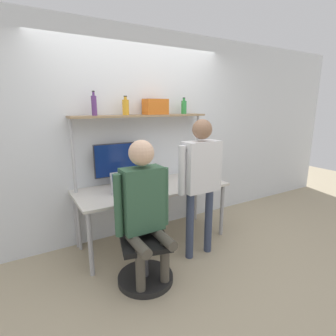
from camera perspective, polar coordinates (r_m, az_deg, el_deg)
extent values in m
plane|color=tan|center=(3.30, 0.15, -18.37)|extent=(12.00, 12.00, 0.00)
cube|color=silver|center=(3.56, -6.67, 7.09)|extent=(8.00, 0.06, 2.70)
cube|color=beige|center=(3.32, -3.44, -4.30)|extent=(1.89, 0.78, 0.03)
cylinder|color=#A5A5AA|center=(2.90, -16.53, -15.61)|extent=(0.05, 0.05, 0.71)
cylinder|color=#A5A5AA|center=(3.67, 11.63, -8.97)|extent=(0.05, 0.05, 0.71)
cylinder|color=#A5A5AA|center=(3.48, -19.25, -10.74)|extent=(0.05, 0.05, 0.71)
cylinder|color=#A5A5AA|center=(4.14, 5.54, -6.09)|extent=(0.05, 0.05, 0.71)
cube|color=#997A56|center=(3.39, -5.61, 11.26)|extent=(1.79, 0.26, 0.02)
cylinder|color=#B2B2B7|center=(3.25, -19.46, -3.89)|extent=(0.04, 0.04, 1.63)
cylinder|color=#B2B2B7|center=(3.95, 6.28, -0.19)|extent=(0.04, 0.04, 1.63)
cylinder|color=#333338|center=(3.41, -10.56, -3.64)|extent=(0.20, 0.20, 0.01)
cylinder|color=#333338|center=(3.39, -10.60, -2.53)|extent=(0.06, 0.06, 0.13)
cube|color=#333338|center=(3.34, -10.84, 1.80)|extent=(0.61, 0.01, 0.42)
cube|color=navy|center=(3.33, -10.80, 1.78)|extent=(0.58, 0.02, 0.39)
cube|color=#BCBCC1|center=(3.03, -8.60, -5.75)|extent=(0.33, 0.25, 0.01)
cube|color=black|center=(3.02, -8.47, -5.75)|extent=(0.28, 0.14, 0.00)
cube|color=#BCBCC1|center=(3.09, -9.42, -2.95)|extent=(0.33, 0.05, 0.25)
cube|color=navy|center=(3.08, -9.38, -3.00)|extent=(0.29, 0.03, 0.22)
cube|color=black|center=(3.09, -3.67, -5.25)|extent=(0.07, 0.15, 0.01)
cube|color=black|center=(3.09, -3.67, -5.15)|extent=(0.06, 0.13, 0.00)
cylinder|color=black|center=(2.90, -4.90, -22.72)|extent=(0.56, 0.56, 0.06)
cylinder|color=#4C4C51|center=(2.78, -4.99, -19.28)|extent=(0.06, 0.06, 0.35)
cube|color=black|center=(2.68, -5.08, -15.64)|extent=(0.56, 0.56, 0.05)
cube|color=black|center=(2.76, -6.04, -9.02)|extent=(0.41, 0.14, 0.45)
cylinder|color=#4C473D|center=(2.61, -6.01, -21.86)|extent=(0.09, 0.09, 0.46)
cylinder|color=#4C473D|center=(2.71, -0.70, -20.36)|extent=(0.09, 0.09, 0.46)
cylinder|color=#4C473D|center=(2.49, -6.47, -16.29)|extent=(0.10, 0.38, 0.10)
cylinder|color=#4C473D|center=(2.59, -1.06, -14.94)|extent=(0.10, 0.38, 0.10)
cube|color=#33593F|center=(2.53, -5.58, -6.84)|extent=(0.40, 0.20, 0.62)
cylinder|color=#33593F|center=(2.45, -10.80, -8.08)|extent=(0.08, 0.08, 0.59)
cylinder|color=#33593F|center=(2.63, -0.74, -6.24)|extent=(0.08, 0.08, 0.59)
sphere|color=#D8AD8C|center=(2.41, -5.82, 3.30)|extent=(0.24, 0.24, 0.24)
cylinder|color=#38425B|center=(3.08, 4.78, -12.41)|extent=(0.09, 0.09, 0.80)
cylinder|color=#38425B|center=(3.23, 8.80, -11.25)|extent=(0.09, 0.09, 0.80)
cube|color=silver|center=(2.93, 7.21, 0.33)|extent=(0.42, 0.20, 0.57)
cylinder|color=silver|center=(2.79, 3.06, -0.58)|extent=(0.08, 0.08, 0.54)
cylinder|color=silver|center=(3.09, 10.94, 0.59)|extent=(0.08, 0.08, 0.54)
sphere|color=#8C664C|center=(2.86, 7.45, 8.37)|extent=(0.22, 0.22, 0.22)
cylinder|color=#593372|center=(3.18, -15.78, 12.90)|extent=(0.06, 0.06, 0.22)
cylinder|color=#593372|center=(3.18, -15.94, 15.25)|extent=(0.03, 0.03, 0.04)
cylinder|color=black|center=(3.18, -15.97, 15.74)|extent=(0.03, 0.03, 0.01)
cylinder|color=gold|center=(3.30, -9.21, 12.89)|extent=(0.08, 0.08, 0.18)
cylinder|color=gold|center=(3.30, -9.28, 14.77)|extent=(0.04, 0.04, 0.03)
cylinder|color=black|center=(3.30, -9.29, 15.17)|extent=(0.04, 0.04, 0.01)
cylinder|color=#2D8C3F|center=(3.69, 3.47, 13.03)|extent=(0.07, 0.07, 0.18)
cylinder|color=#2D8C3F|center=(3.70, 3.49, 14.65)|extent=(0.03, 0.03, 0.03)
cylinder|color=black|center=(3.70, 3.50, 14.99)|extent=(0.04, 0.04, 0.01)
cube|color=#D1661E|center=(3.47, -2.77, 13.18)|extent=(0.30, 0.18, 0.20)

